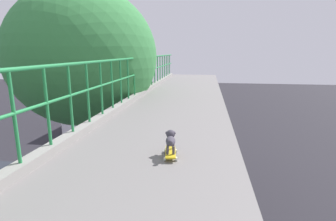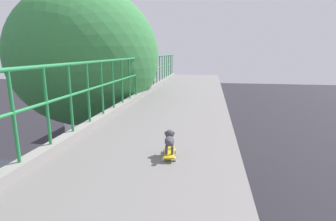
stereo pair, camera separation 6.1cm
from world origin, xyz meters
name	(u,v)px [view 2 (the right image)]	position (x,y,z in m)	size (l,w,h in m)	color
overpass_deck	(126,196)	(1.10, 0.00, 5.61)	(2.80, 28.45, 0.40)	slate
green_railing	(18,151)	(-0.25, 0.00, 6.08)	(0.20, 27.03, 1.28)	gray
city_bus	(102,106)	(-8.92, 22.18, 1.76)	(2.67, 10.01, 3.08)	white
roadside_tree_mid	(86,58)	(-2.47, 6.41, 7.03)	(5.28, 5.28, 9.54)	brown
toy_skateboard	(169,153)	(1.49, 0.77, 5.87)	(0.23, 0.46, 0.08)	gold
small_dog	(169,139)	(1.49, 0.80, 6.06)	(0.18, 0.39, 0.28)	#443F4A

